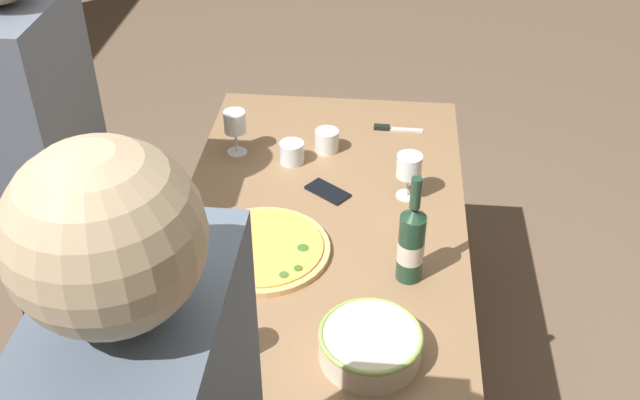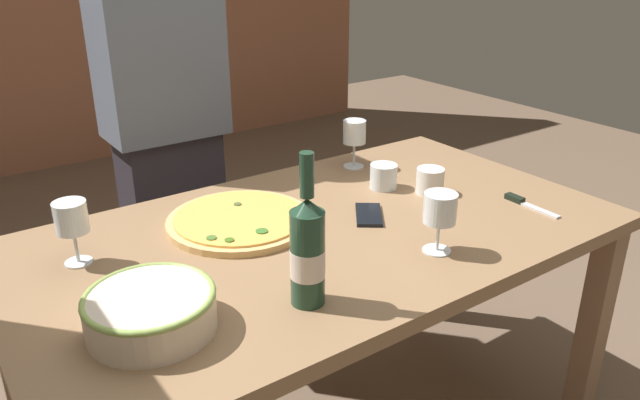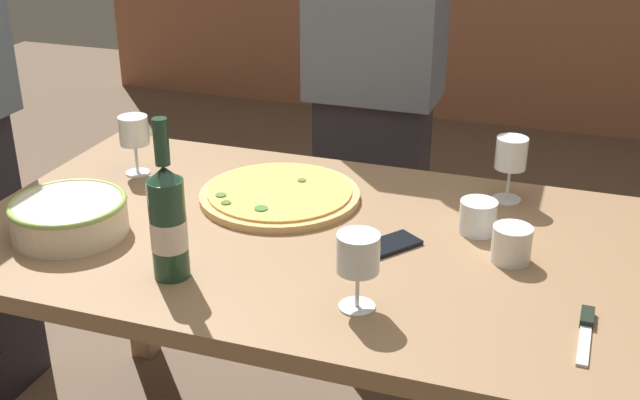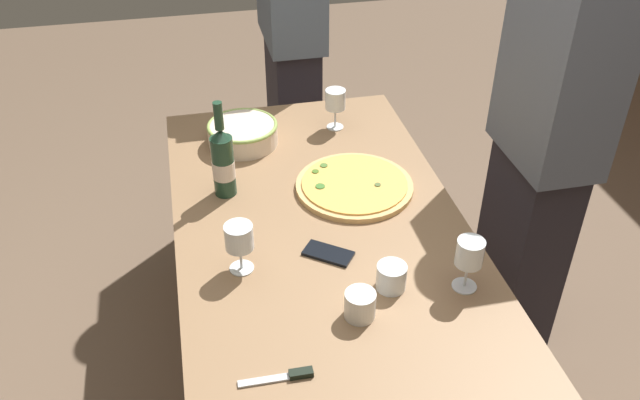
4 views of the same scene
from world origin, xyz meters
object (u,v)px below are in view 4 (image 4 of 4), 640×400
object	(u,v)px
wine_glass_far_left	(239,238)
person_host	(291,33)
person_guest_left	(544,148)
dining_table	(320,245)
cell_phone	(328,253)
pizza_knife	(286,376)
cup_ceramic	(391,277)
cup_amber	(360,305)
pizza	(354,185)
serving_bowl	(243,133)
wine_glass_near_pizza	(335,101)
wine_bottle	(223,161)

from	to	relation	value
wine_glass_far_left	person_host	size ratio (longest dim) A/B	0.09
wine_glass_far_left	person_guest_left	world-z (taller)	person_guest_left
dining_table	cell_phone	bearing A→B (deg)	-3.58
cell_phone	pizza_knife	xyz separation A→B (m)	(0.42, -0.20, 0.00)
person_host	cell_phone	bearing A→B (deg)	0.31
wine_glass_far_left	cup_ceramic	xyz separation A→B (m)	(0.16, 0.39, -0.07)
pizza_knife	person_guest_left	bearing A→B (deg)	124.02
cup_amber	cup_ceramic	bearing A→B (deg)	127.73
wine_glass_far_left	person_guest_left	distance (m)	1.09
pizza	cup_ceramic	distance (m)	0.49
serving_bowl	person_guest_left	distance (m)	1.06
wine_glass_near_pizza	cup_amber	distance (m)	1.01
cell_phone	cup_ceramic	bearing A→B (deg)	75.61
pizza	cup_amber	xyz separation A→B (m)	(0.57, -0.14, 0.03)
person_guest_left	wine_bottle	bearing A→B (deg)	-13.77
pizza	wine_bottle	distance (m)	0.44
person_host	wine_glass_near_pizza	bearing A→B (deg)	11.28
pizza	dining_table	bearing A→B (deg)	-44.09
wine_glass_far_left	pizza_knife	size ratio (longest dim) A/B	0.85
cup_amber	person_guest_left	distance (m)	0.93
pizza	pizza_knife	bearing A→B (deg)	-26.12
pizza_knife	cup_ceramic	bearing A→B (deg)	126.45
wine_glass_near_pizza	pizza_knife	xyz separation A→B (m)	(1.15, -0.39, -0.11)
cup_amber	cell_phone	distance (m)	0.26
wine_bottle	cell_phone	bearing A→B (deg)	34.36
wine_glass_far_left	person_host	bearing A→B (deg)	163.77
serving_bowl	wine_glass_near_pizza	world-z (taller)	wine_glass_near_pizza
cell_phone	person_host	bearing A→B (deg)	-149.24
dining_table	cup_ceramic	bearing A→B (deg)	21.26
cup_ceramic	pizza_knife	size ratio (longest dim) A/B	0.46
cup_ceramic	pizza	bearing A→B (deg)	177.20
wine_glass_near_pizza	person_host	size ratio (longest dim) A/B	0.09
pizza_knife	person_host	distance (m)	1.81
wine_glass_far_left	cup_amber	bearing A→B (deg)	48.23
wine_glass_near_pizza	cup_ceramic	size ratio (longest dim) A/B	1.88
wine_bottle	cell_phone	distance (m)	0.48
cup_ceramic	person_guest_left	xyz separation A→B (m)	(-0.43, 0.66, 0.07)
person_guest_left	cup_ceramic	bearing A→B (deg)	25.82
dining_table	person_guest_left	xyz separation A→B (m)	(-0.10, 0.79, 0.21)
pizza_knife	person_host	size ratio (longest dim) A/B	0.10
pizza	serving_bowl	size ratio (longest dim) A/B	1.52
cell_phone	pizza_knife	world-z (taller)	pizza_knife
pizza	person_host	size ratio (longest dim) A/B	0.22
wine_bottle	cup_amber	distance (m)	0.71
pizza	wine_glass_far_left	distance (m)	0.54
dining_table	pizza_knife	xyz separation A→B (m)	(0.58, -0.21, 0.10)
cup_amber	person_guest_left	bearing A→B (deg)	123.50
cup_ceramic	wine_bottle	bearing A→B (deg)	-144.17
dining_table	person_host	size ratio (longest dim) A/B	0.91
pizza	cup_ceramic	size ratio (longest dim) A/B	4.70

